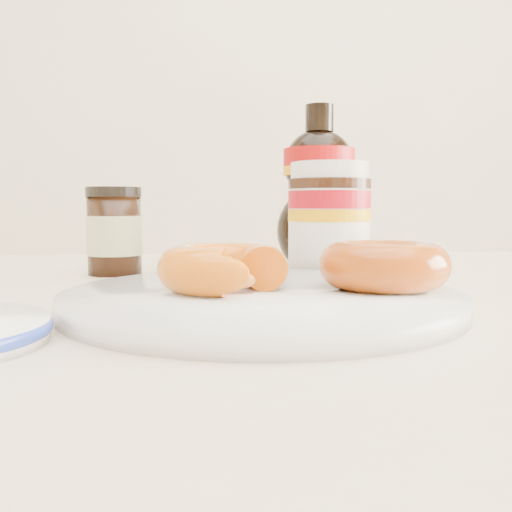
{
  "coord_description": "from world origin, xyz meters",
  "views": [
    {
      "loc": [
        -0.09,
        -0.36,
        0.83
      ],
      "look_at": [
        -0.05,
        0.1,
        0.79
      ],
      "focal_mm": 40.0,
      "sensor_mm": 36.0,
      "label": 1
    }
  ],
  "objects": [
    {
      "name": "dining_table",
      "position": [
        0.0,
        0.1,
        0.67
      ],
      "size": [
        1.4,
        0.9,
        0.75
      ],
      "color": "beige",
      "rests_on": "ground"
    },
    {
      "name": "plate",
      "position": [
        -0.05,
        0.05,
        0.76
      ],
      "size": [
        0.29,
        0.29,
        0.01
      ],
      "color": "white",
      "rests_on": "dining_table"
    },
    {
      "name": "donut_bitten",
      "position": [
        -0.08,
        0.05,
        0.78
      ],
      "size": [
        0.11,
        0.11,
        0.03
      ],
      "primitive_type": "torus",
      "rotation": [
        0.0,
        0.0,
        -0.2
      ],
      "color": "#C64E0B",
      "rests_on": "plate"
    },
    {
      "name": "donut_whole",
      "position": [
        0.04,
        0.06,
        0.78
      ],
      "size": [
        0.11,
        0.11,
        0.03
      ],
      "primitive_type": "torus",
      "rotation": [
        0.0,
        0.0,
        -0.1
      ],
      "color": "#984409",
      "rests_on": "plate"
    },
    {
      "name": "nutella_jar",
      "position": [
        0.03,
        0.22,
        0.82
      ],
      "size": [
        0.09,
        0.09,
        0.12
      ],
      "rotation": [
        0.0,
        0.0,
        -0.24
      ],
      "color": "white",
      "rests_on": "dining_table"
    },
    {
      "name": "syrup_bottle",
      "position": [
        0.04,
        0.31,
        0.85
      ],
      "size": [
        0.12,
        0.11,
        0.19
      ],
      "primitive_type": null,
      "rotation": [
        0.0,
        0.0,
        -0.35
      ],
      "color": "black",
      "rests_on": "dining_table"
    },
    {
      "name": "dark_jar",
      "position": [
        -0.2,
        0.28,
        0.8
      ],
      "size": [
        0.06,
        0.06,
        0.1
      ],
      "rotation": [
        0.0,
        0.0,
        -0.05
      ],
      "color": "black",
      "rests_on": "dining_table"
    }
  ]
}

